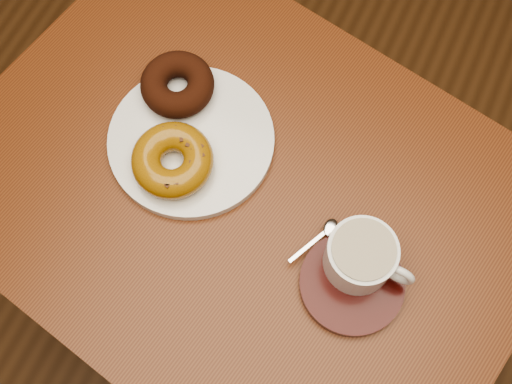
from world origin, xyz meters
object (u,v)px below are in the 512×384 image
at_px(donut_plate, 191,140).
at_px(saucer, 352,284).
at_px(coffee_cup, 362,256).
at_px(cafe_table, 245,219).

xyz_separation_m(donut_plate, saucer, (0.30, -0.10, 0.00)).
xyz_separation_m(saucer, coffee_cup, (-0.00, 0.03, 0.04)).
height_order(cafe_table, coffee_cup, coffee_cup).
relative_size(saucer, coffee_cup, 1.16).
height_order(cafe_table, donut_plate, donut_plate).
distance_m(donut_plate, coffee_cup, 0.31).
bearing_deg(saucer, cafe_table, 162.10).
relative_size(cafe_table, saucer, 6.66).
bearing_deg(cafe_table, donut_plate, 171.36).
distance_m(saucer, coffee_cup, 0.05).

